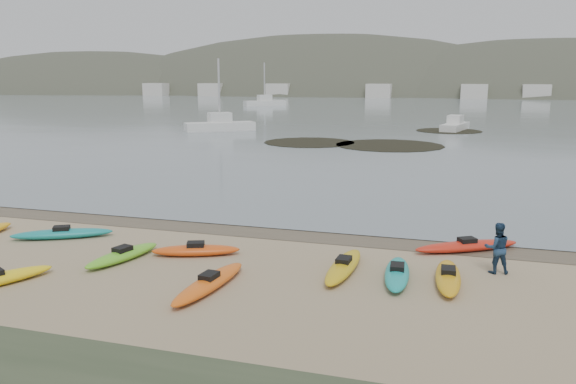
% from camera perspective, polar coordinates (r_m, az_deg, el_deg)
% --- Properties ---
extents(ground, '(600.00, 600.00, 0.00)m').
position_cam_1_polar(ground, '(21.60, 0.00, -3.90)').
color(ground, tan).
rests_on(ground, ground).
extents(wet_sand, '(60.00, 60.00, 0.00)m').
position_cam_1_polar(wet_sand, '(21.33, -0.23, -4.10)').
color(wet_sand, brown).
rests_on(wet_sand, ground).
extents(water, '(1200.00, 1200.00, 0.00)m').
position_cam_1_polar(water, '(320.07, 15.69, 10.09)').
color(water, slate).
rests_on(water, ground).
extents(kayaks, '(23.05, 10.34, 0.34)m').
position_cam_1_polar(kayaks, '(17.86, -3.90, -6.71)').
color(kayaks, '#E14F13').
rests_on(kayaks, ground).
extents(person_east, '(0.86, 0.74, 1.55)m').
position_cam_1_polar(person_east, '(17.91, 20.48, -5.34)').
color(person_east, navy).
rests_on(person_east, ground).
extents(kelp_mats, '(19.47, 23.42, 0.04)m').
position_cam_1_polar(kelp_mats, '(53.03, 9.42, 5.19)').
color(kelp_mats, black).
rests_on(kelp_mats, water).
extents(moored_boats, '(90.01, 71.14, 1.23)m').
position_cam_1_polar(moored_boats, '(89.87, 15.41, 7.82)').
color(moored_boats, silver).
rests_on(moored_boats, ground).
extents(far_hills, '(550.00, 135.00, 80.00)m').
position_cam_1_polar(far_hills, '(217.62, 25.35, 4.72)').
color(far_hills, '#384235').
rests_on(far_hills, ground).
extents(far_town, '(199.00, 5.00, 4.00)m').
position_cam_1_polar(far_town, '(165.01, 16.78, 9.76)').
color(far_town, beige).
rests_on(far_town, ground).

